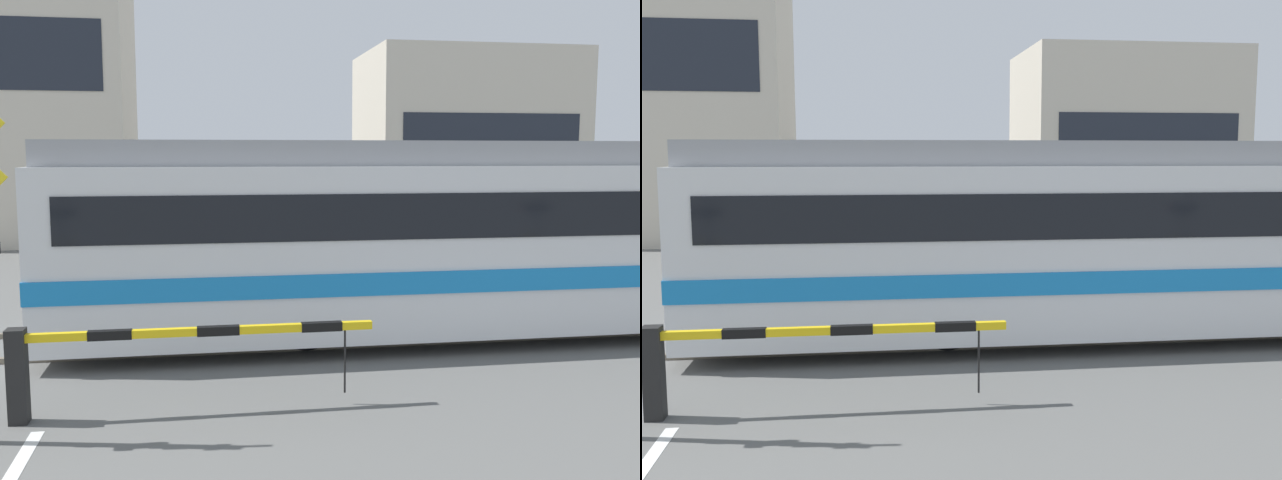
% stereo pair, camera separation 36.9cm
% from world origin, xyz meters
% --- Properties ---
extents(rail_track_near, '(50.00, 0.10, 0.08)m').
position_xyz_m(rail_track_near, '(0.00, 10.77, 0.04)').
color(rail_track_near, '#6B6051').
rests_on(rail_track_near, ground_plane).
extents(rail_track_far, '(50.00, 0.10, 0.08)m').
position_xyz_m(rail_track_far, '(0.00, 12.21, 0.04)').
color(rail_track_far, '#6B6051').
rests_on(rail_track_far, ground_plane).
extents(crossing_barrier_near, '(4.02, 0.20, 1.04)m').
position_xyz_m(crossing_barrier_near, '(-2.69, 8.40, 0.74)').
color(crossing_barrier_near, black).
rests_on(crossing_barrier_near, ground_plane).
extents(crossing_barrier_far, '(4.02, 0.20, 1.04)m').
position_xyz_m(crossing_barrier_far, '(2.69, 14.40, 0.74)').
color(crossing_barrier_far, black).
rests_on(crossing_barrier_far, ground_plane).
extents(pedestrian, '(0.38, 0.23, 1.75)m').
position_xyz_m(pedestrian, '(1.20, 16.17, 1.01)').
color(pedestrian, '#33384C').
rests_on(pedestrian, ground_plane).
extents(building_left_of_street, '(6.54, 5.25, 10.61)m').
position_xyz_m(building_left_of_street, '(-7.39, 25.72, 5.31)').
color(building_left_of_street, beige).
rests_on(building_left_of_street, ground_plane).
extents(building_right_of_street, '(7.32, 5.25, 6.53)m').
position_xyz_m(building_right_of_street, '(7.78, 25.72, 3.26)').
color(building_right_of_street, beige).
rests_on(building_right_of_street, ground_plane).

